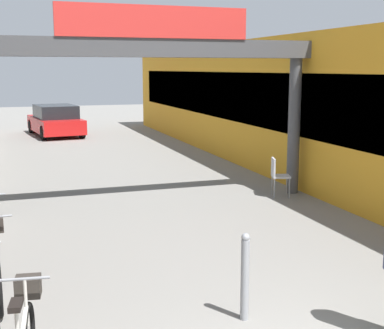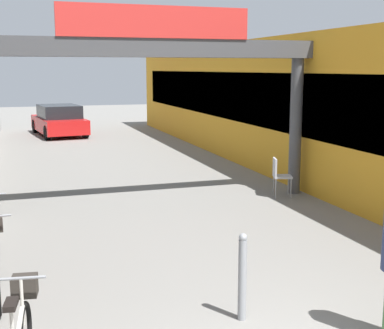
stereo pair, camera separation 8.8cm
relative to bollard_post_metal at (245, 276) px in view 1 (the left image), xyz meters
The scene contains 5 objects.
storefront_right 10.38m from the bollard_post_metal, 57.93° to the left, with size 3.00×26.00×3.71m.
arcade_sign_gateway 6.08m from the bollard_post_metal, 86.15° to the left, with size 7.40×0.47×4.14m.
bollard_post_metal is the anchor object (origin of this frame).
cafe_chair_aluminium_nearer 6.24m from the bollard_post_metal, 59.08° to the left, with size 0.50×0.50×0.89m.
parked_car_red 18.69m from the bollard_post_metal, 92.10° to the left, with size 2.26×4.19×1.33m.
Camera 1 is at (-2.81, -3.06, 2.89)m, focal length 50.00 mm.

